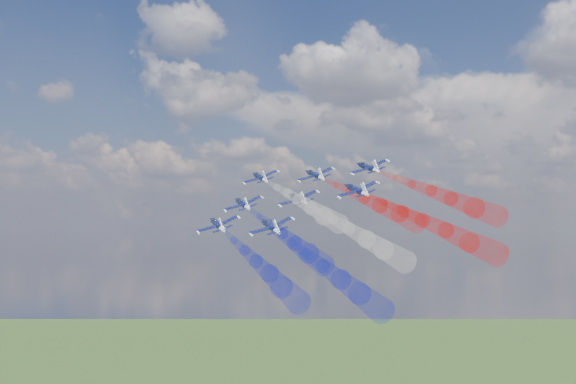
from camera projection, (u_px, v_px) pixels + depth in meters
The scene contains 16 objects.
jet_lead at pixel (260, 177), 164.63m from camera, with size 8.89×11.11×2.96m, color black, non-canonical shape.
trail_lead at pixel (299, 200), 141.82m from camera, with size 3.70×39.92×3.70m, color white, non-canonical shape.
jet_inner_left at pixel (243, 204), 152.62m from camera, with size 8.89×11.11×2.96m, color black, non-canonical shape.
trail_inner_left at pixel (282, 233), 129.81m from camera, with size 3.70×39.92×3.70m, color #1720C6, non-canonical shape.
jet_inner_right at pixel (315, 175), 158.64m from camera, with size 8.89×11.11×2.96m, color black, non-canonical shape.
trail_inner_right at pixel (364, 198), 135.83m from camera, with size 3.70×39.92×3.70m, color red, non-canonical shape.
jet_outer_left at pixel (218, 225), 140.11m from camera, with size 8.89×11.11×2.96m, color black, non-canonical shape.
trail_outer_left at pixel (256, 261), 117.30m from camera, with size 3.70×39.92×3.70m, color #1720C6, non-canonical shape.
jet_center_third at pixel (298, 199), 145.78m from camera, with size 8.89×11.11×2.96m, color black, non-canonical shape.
trail_center_third at pixel (349, 229), 122.97m from camera, with size 3.70×39.92×3.70m, color white, non-canonical shape.
jet_outer_right at pixel (368, 168), 150.29m from camera, with size 8.89×11.11×2.96m, color black, non-canonical shape.
trail_outer_right at pixel (430, 191), 127.48m from camera, with size 3.70×39.92×3.70m, color red, non-canonical shape.
jet_rear_left at pixel (271, 226), 132.80m from camera, with size 8.89×11.11×2.96m, color black, non-canonical shape.
trail_rear_left at pixel (323, 266), 109.99m from camera, with size 3.70×39.92×3.70m, color #1720C6, non-canonical shape.
jet_rear_right at pixel (357, 190), 138.36m from camera, with size 8.89×11.11×2.96m, color black, non-canonical shape.
trail_rear_right at pixel (423, 220), 115.54m from camera, with size 3.70×39.92×3.70m, color red, non-canonical shape.
Camera 1 is at (76.64, -135.29, 126.07)m, focal length 44.48 mm.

